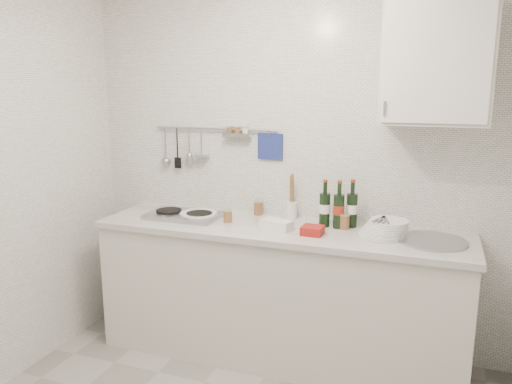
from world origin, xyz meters
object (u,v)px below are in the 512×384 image
(wall_cabinet, at_px, (437,63))
(utensil_crock, at_px, (291,208))
(plate_stack_sink, at_px, (385,228))
(plate_stack_hob, at_px, (197,215))
(wine_bottles, at_px, (339,204))

(wall_cabinet, distance_m, utensil_crock, 1.31)
(wall_cabinet, bearing_deg, plate_stack_sink, -157.54)
(plate_stack_sink, bearing_deg, plate_stack_hob, -179.31)
(plate_stack_hob, distance_m, utensil_crock, 0.66)
(plate_stack_hob, relative_size, wine_bottles, 0.90)
(wine_bottles, bearing_deg, wall_cabinet, -0.99)
(wall_cabinet, relative_size, plate_stack_sink, 2.36)
(wall_cabinet, bearing_deg, plate_stack_hob, -175.84)
(plate_stack_hob, bearing_deg, wine_bottles, 7.01)
(wall_cabinet, height_order, wine_bottles, wall_cabinet)
(plate_stack_hob, xyz_separation_m, plate_stack_sink, (1.27, 0.02, 0.03))
(plate_stack_sink, bearing_deg, wine_bottles, 161.67)
(plate_stack_hob, height_order, wine_bottles, wine_bottles)
(plate_stack_sink, distance_m, utensil_crock, 0.69)
(plate_stack_hob, bearing_deg, plate_stack_sink, 0.69)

